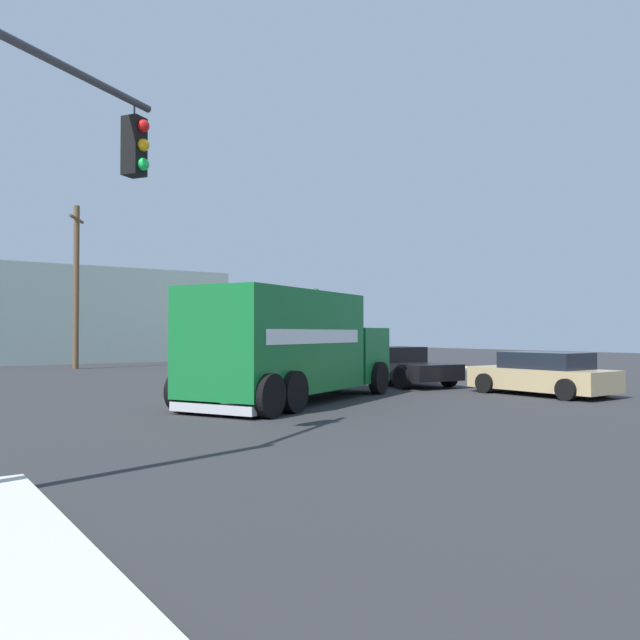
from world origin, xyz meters
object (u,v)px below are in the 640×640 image
Objects in this scene: vending_machine_red at (345,347)px; sedan_tan at (543,374)px; delivery_truck at (291,346)px; palm_tree_far at (315,311)px; utility_pole at (76,284)px; vending_machine_blue at (316,350)px; traffic_light_primary at (15,175)px; pickup_black at (395,365)px.

sedan_tan is at bearing -107.62° from vending_machine_red.
delivery_truck is 19.39m from palm_tree_far.
utility_pole is (-12.25, 4.36, 1.29)m from palm_tree_far.
delivery_truck reaches higher than vending_machine_blue.
palm_tree_far reaches higher than vending_machine_red.
utility_pole is at bearing 136.68° from vending_machine_blue.
vending_machine_red is (20.70, 20.38, -2.84)m from traffic_light_primary.
pickup_black is at bearing -67.29° from utility_pole.
pickup_black is 5.63m from sedan_tan.
vending_machine_blue is at bearing 46.23° from traffic_light_primary.
utility_pole reaches higher than pickup_black.
delivery_truck is 0.94× the size of utility_pole.
vending_machine_blue is 0.42× the size of palm_tree_far.
utility_pole is (-8.21, 22.62, 3.82)m from sedan_tan.
traffic_light_primary is 0.67× the size of utility_pole.
utility_pole is at bearing 160.40° from palm_tree_far.
sedan_tan is 0.99× the size of palm_tree_far.
palm_tree_far is at bearing -19.60° from utility_pole.
vending_machine_blue is at bearing -43.32° from utility_pole.
pickup_black is 13.39m from vending_machine_red.
sedan_tan is (1.06, -5.53, -0.10)m from pickup_black.
pickup_black is at bearing -119.17° from vending_machine_red.
delivery_truck is 1.50× the size of pickup_black.
vending_machine_red is at bearing 48.48° from delivery_truck.
vending_machine_blue is at bearing -123.96° from palm_tree_far.
utility_pole is at bearing 92.31° from delivery_truck.
delivery_truck is at bearing 160.11° from sedan_tan.
delivery_truck is 20.16m from utility_pole.
vending_machine_blue is at bearing 75.60° from pickup_black.
traffic_light_primary is at bearing -131.97° from palm_tree_far.
vending_machine_red is 15.09m from utility_pole.
sedan_tan is 2.35× the size of vending_machine_red.
traffic_light_primary reaches higher than vending_machine_blue.
delivery_truck is at bearing -127.20° from vending_machine_blue.
sedan_tan is at bearing 11.76° from traffic_light_primary.
utility_pole is (-7.15, 17.09, 3.72)m from pickup_black.
delivery_truck reaches higher than vending_machine_red.
pickup_black is (14.17, 8.70, -3.18)m from traffic_light_primary.
delivery_truck is 14.04m from vending_machine_blue.
traffic_light_primary reaches higher than delivery_truck.
delivery_truck is at bearing -126.31° from palm_tree_far.
vending_machine_blue is at bearing -142.56° from vending_machine_red.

